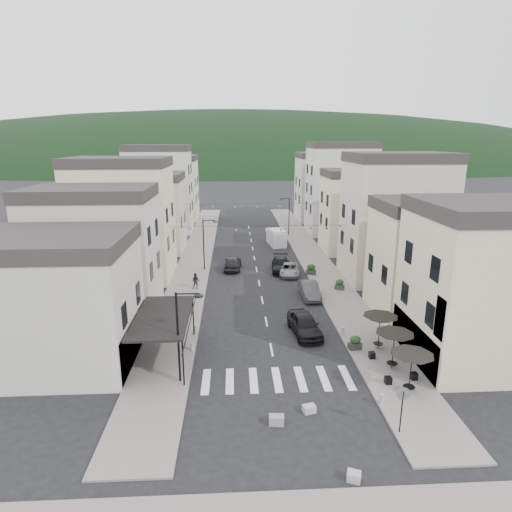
{
  "coord_description": "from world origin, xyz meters",
  "views": [
    {
      "loc": [
        -2.62,
        -22.02,
        14.7
      ],
      "look_at": [
        -0.43,
        19.13,
        3.5
      ],
      "focal_mm": 30.0,
      "sensor_mm": 36.0,
      "label": 1
    }
  ],
  "objects_px": {
    "parked_car_a": "(305,324)",
    "parked_car_c": "(289,269)",
    "pedestrian_a": "(182,306)",
    "delivery_van": "(276,237)",
    "parked_car_e": "(233,263)",
    "parked_car_d": "(281,265)",
    "parked_car_b": "(309,290)",
    "pedestrian_b": "(196,281)"
  },
  "relations": [
    {
      "from": "parked_car_d",
      "to": "parked_car_a",
      "type": "bearing_deg",
      "value": -85.75
    },
    {
      "from": "parked_car_c",
      "to": "parked_car_d",
      "type": "relative_size",
      "value": 0.9
    },
    {
      "from": "parked_car_b",
      "to": "parked_car_d",
      "type": "bearing_deg",
      "value": 100.22
    },
    {
      "from": "parked_car_c",
      "to": "parked_car_a",
      "type": "bearing_deg",
      "value": -87.82
    },
    {
      "from": "parked_car_e",
      "to": "pedestrian_b",
      "type": "distance_m",
      "value": 7.93
    },
    {
      "from": "parked_car_c",
      "to": "pedestrian_a",
      "type": "bearing_deg",
      "value": -127.37
    },
    {
      "from": "parked_car_c",
      "to": "parked_car_b",
      "type": "bearing_deg",
      "value": -76.68
    },
    {
      "from": "parked_car_e",
      "to": "pedestrian_b",
      "type": "xyz_separation_m",
      "value": [
        -3.71,
        -7.0,
        0.13
      ]
    },
    {
      "from": "pedestrian_a",
      "to": "pedestrian_b",
      "type": "distance_m",
      "value": 7.11
    },
    {
      "from": "parked_car_d",
      "to": "pedestrian_b",
      "type": "distance_m",
      "value": 11.1
    },
    {
      "from": "parked_car_a",
      "to": "pedestrian_a",
      "type": "relative_size",
      "value": 2.57
    },
    {
      "from": "parked_car_d",
      "to": "parked_car_c",
      "type": "bearing_deg",
      "value": -59.59
    },
    {
      "from": "parked_car_b",
      "to": "parked_car_c",
      "type": "relative_size",
      "value": 0.98
    },
    {
      "from": "parked_car_a",
      "to": "parked_car_c",
      "type": "distance_m",
      "value": 15.28
    },
    {
      "from": "parked_car_a",
      "to": "parked_car_e",
      "type": "bearing_deg",
      "value": 100.23
    },
    {
      "from": "parked_car_e",
      "to": "pedestrian_b",
      "type": "height_order",
      "value": "pedestrian_b"
    },
    {
      "from": "parked_car_c",
      "to": "delivery_van",
      "type": "distance_m",
      "value": 14.27
    },
    {
      "from": "parked_car_c",
      "to": "pedestrian_b",
      "type": "relative_size",
      "value": 2.81
    },
    {
      "from": "parked_car_a",
      "to": "parked_car_b",
      "type": "relative_size",
      "value": 1.07
    },
    {
      "from": "parked_car_a",
      "to": "parked_car_e",
      "type": "xyz_separation_m",
      "value": [
        -5.6,
        17.71,
        -0.02
      ]
    },
    {
      "from": "delivery_van",
      "to": "parked_car_c",
      "type": "bearing_deg",
      "value": -97.86
    },
    {
      "from": "pedestrian_b",
      "to": "delivery_van",
      "type": "bearing_deg",
      "value": 70.33
    },
    {
      "from": "pedestrian_b",
      "to": "pedestrian_a",
      "type": "bearing_deg",
      "value": -85.99
    },
    {
      "from": "delivery_van",
      "to": "parked_car_a",
      "type": "bearing_deg",
      "value": -99.31
    },
    {
      "from": "parked_car_c",
      "to": "parked_car_d",
      "type": "bearing_deg",
      "value": 121.08
    },
    {
      "from": "parked_car_b",
      "to": "parked_car_c",
      "type": "distance_m",
      "value": 7.32
    },
    {
      "from": "parked_car_e",
      "to": "parked_car_b",
      "type": "bearing_deg",
      "value": 131.05
    },
    {
      "from": "parked_car_a",
      "to": "parked_car_d",
      "type": "distance_m",
      "value": 16.75
    },
    {
      "from": "parked_car_e",
      "to": "pedestrian_a",
      "type": "bearing_deg",
      "value": 76.89
    },
    {
      "from": "parked_car_a",
      "to": "parked_car_c",
      "type": "height_order",
      "value": "parked_car_a"
    },
    {
      "from": "parked_car_e",
      "to": "delivery_van",
      "type": "relative_size",
      "value": 0.93
    },
    {
      "from": "parked_car_c",
      "to": "parked_car_d",
      "type": "xyz_separation_m",
      "value": [
        -0.73,
        1.49,
        0.11
      ]
    },
    {
      "from": "pedestrian_a",
      "to": "pedestrian_b",
      "type": "xyz_separation_m",
      "value": [
        0.54,
        7.09,
        -0.12
      ]
    },
    {
      "from": "parked_car_b",
      "to": "parked_car_d",
      "type": "height_order",
      "value": "parked_car_d"
    },
    {
      "from": "pedestrian_a",
      "to": "delivery_van",
      "type": "bearing_deg",
      "value": 52.49
    },
    {
      "from": "parked_car_c",
      "to": "parked_car_e",
      "type": "height_order",
      "value": "parked_car_e"
    },
    {
      "from": "parked_car_d",
      "to": "parked_car_e",
      "type": "distance_m",
      "value": 5.68
    },
    {
      "from": "parked_car_b",
      "to": "delivery_van",
      "type": "distance_m",
      "value": 21.53
    },
    {
      "from": "parked_car_b",
      "to": "pedestrian_b",
      "type": "distance_m",
      "value": 11.44
    },
    {
      "from": "parked_car_c",
      "to": "delivery_van",
      "type": "relative_size",
      "value": 0.9
    },
    {
      "from": "pedestrian_b",
      "to": "parked_car_d",
      "type": "bearing_deg",
      "value": 41.35
    },
    {
      "from": "parked_car_b",
      "to": "delivery_van",
      "type": "bearing_deg",
      "value": 91.45
    }
  ]
}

